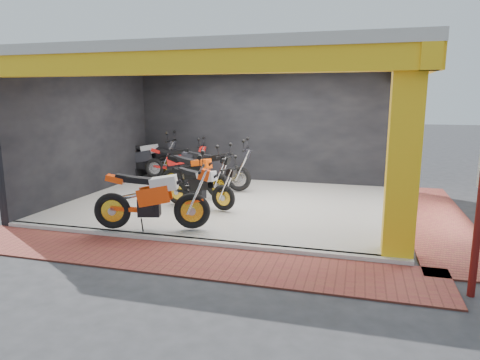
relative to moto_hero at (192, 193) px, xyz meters
The scene contains 17 objects.
ground 0.99m from the moto_hero, 80.62° to the left, with size 80.00×80.00×0.00m, color #2D2D30.
showroom_floor 2.62m from the moto_hero, 88.11° to the left, with size 8.00×6.00×0.10m, color white.
showroom_ceiling 3.72m from the moto_hero, 88.11° to the left, with size 8.40×6.40×0.20m, color beige.
back_wall 5.67m from the moto_hero, 89.16° to the left, with size 8.20×0.20×3.50m, color black.
left_wall 4.82m from the moto_hero, 148.11° to the left, with size 0.20×6.20×3.50m, color black.
corner_column 3.95m from the moto_hero, ahead, with size 0.50×0.50×3.50m, color yellow.
header_beam_front 2.51m from the moto_hero, 80.62° to the right, with size 8.40×0.30×0.40m, color yellow.
header_beam_right 5.38m from the moto_hero, 31.48° to the left, with size 0.30×6.40×0.40m, color yellow.
floor_kerb 0.95m from the moto_hero, 80.98° to the right, with size 8.00×0.20×0.10m, color white.
paver_front 1.54m from the moto_hero, 86.36° to the right, with size 9.00×1.40×0.03m, color brown.
paver_right 5.55m from the moto_hero, 27.11° to the left, with size 1.40×7.00×0.03m, color brown.
moto_hero is the anchor object (origin of this frame).
moto_row_a 1.53m from the moto_hero, 83.93° to the left, with size 2.02×0.75×1.24m, color black, non-canonical shape.
moto_row_b 3.63m from the moto_hero, 91.18° to the left, with size 2.37×0.88×1.45m, color black, non-canonical shape.
moto_row_c 2.62m from the moto_hero, 97.20° to the left, with size 2.29×0.85×1.40m, color black, non-canonical shape.
moto_row_d 5.34m from the moto_hero, 110.65° to the left, with size 2.16×0.80×1.32m, color red, non-canonical shape.
moto_row_e 5.80m from the moto_hero, 120.49° to the left, with size 2.44×0.90×1.49m, color black, non-canonical shape.
Camera 1 is at (3.06, -8.14, 2.69)m, focal length 32.00 mm.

